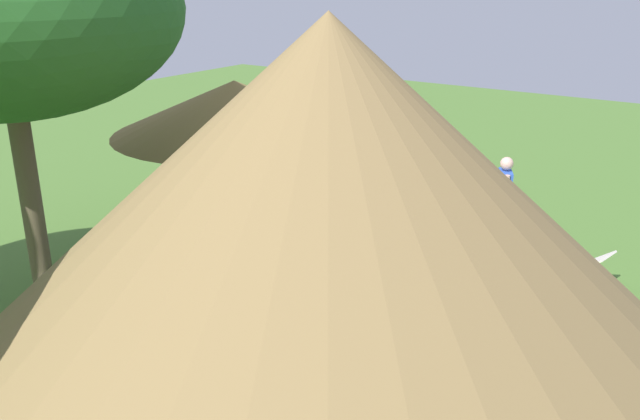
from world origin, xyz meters
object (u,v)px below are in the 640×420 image
Objects in this scene: standing_watcher at (504,194)px; patio_chair_near_lawn at (228,209)px; thatched_hut at (327,274)px; shade_umbrella at (235,107)px; guest_beside_umbrella at (253,247)px; striped_lounge_chair at (580,271)px; guest_behind_table at (342,197)px; acacia_tree_right_background at (1,11)px; patio_chair_near_hut at (311,228)px; zebra_nearest_camera at (367,168)px; zebra_by_umbrella at (432,223)px; patio_chair_east_end at (263,258)px; patio_chair_west_end at (169,242)px; patio_dining_table at (240,224)px.

patio_chair_near_lawn is at bearing 92.46° from standing_watcher.
shade_umbrella is (4.29, -3.84, 0.20)m from thatched_hut.
guest_beside_umbrella is 1.75× the size of striped_lounge_chair.
guest_behind_table is 0.30× the size of acacia_tree_right_background.
patio_chair_near_lawn is 4.90m from standing_watcher.
shade_umbrella reaches higher than patio_chair_near_hut.
acacia_tree_right_background reaches higher than zebra_nearest_camera.
acacia_tree_right_background is at bearing 123.04° from patio_chair_near_hut.
patio_chair_near_lawn is 1.02× the size of striped_lounge_chair.
thatched_hut is 3.43× the size of guest_beside_umbrella.
standing_watcher is (-4.31, -2.27, 0.47)m from patio_chair_near_lawn.
zebra_by_umbrella is at bearing 143.64° from standing_watcher.
zebra_nearest_camera is (0.53, -1.75, 0.02)m from guest_behind_table.
patio_chair_east_end is 1.02× the size of striped_lounge_chair.
patio_chair_near_hut is at bearing -53.61° from thatched_hut.
guest_beside_umbrella is 0.82× the size of zebra_by_umbrella.
patio_chair_east_end is 2.04m from guest_behind_table.
thatched_hut is 6.23m from guest_behind_table.
patio_chair_near_hut is at bearing 82.32° from patio_chair_west_end.
patio_chair_east_end is 0.56× the size of guest_behind_table.
striped_lounge_chair is at bearing -142.81° from standing_watcher.
guest_behind_table is 0.98× the size of standing_watcher.
patio_chair_near_lawn is at bearing -41.14° from thatched_hut.
striped_lounge_chair is at bearing 141.69° from patio_chair_near_lawn.
acacia_tree_right_background is (1.48, 2.33, 3.27)m from guest_beside_umbrella.
patio_chair_near_lawn is 0.56× the size of guest_behind_table.
patio_dining_table is 1.19m from patio_chair_near_hut.
patio_chair_near_hut is at bearing -138.38° from shade_umbrella.
patio_chair_west_end is at bearing 78.49° from zebra_nearest_camera.
shade_umbrella is 4.80m from standing_watcher.
standing_watcher is at bearing -138.47° from shade_umbrella.
shade_umbrella is at bearing -41.85° from thatched_hut.
patio_chair_west_end is 2.33m from patio_chair_near_hut.
patio_dining_table is 3.17m from zebra_nearest_camera.
zebra_nearest_camera is (-0.61, -3.09, -1.62)m from shade_umbrella.
patio_chair_east_end is 4.38m from standing_watcher.
guest_beside_umbrella is at bearing 29.27° from patio_chair_west_end.
thatched_hut is 7.04m from standing_watcher.
patio_dining_table is 4.53m from standing_watcher.
shade_umbrella is 1.64× the size of zebra_nearest_camera.
patio_dining_table is at bearing -41.85° from thatched_hut.
striped_lounge_chair is at bearing -42.33° from guest_beside_umbrella.
zebra_by_umbrella is at bearing -74.87° from thatched_hut.
standing_watcher reaches higher than guest_behind_table.
standing_watcher is at bearing -21.65° from guest_beside_umbrella.
guest_beside_umbrella is (-1.84, 0.12, 0.41)m from patio_chair_west_end.
striped_lounge_chair is (-1.56, 0.81, -0.73)m from standing_watcher.
thatched_hut is 3.30× the size of guest_behind_table.
patio_chair_east_end is 2.35m from patio_chair_near_lawn.
patio_chair_west_end is 5.68m from standing_watcher.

